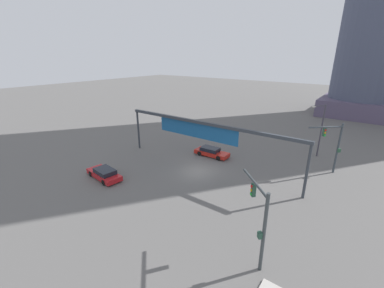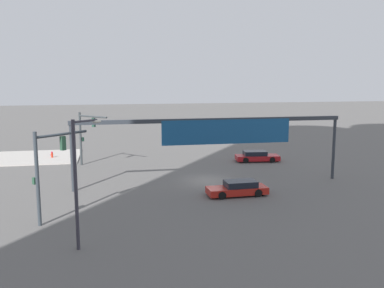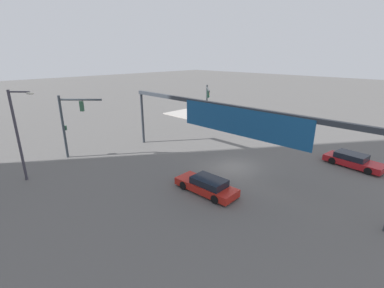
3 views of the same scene
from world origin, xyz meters
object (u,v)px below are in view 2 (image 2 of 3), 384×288
(fire_hydrant_on_curb, at_px, (52,155))
(traffic_signal_near_corner, at_px, (85,132))
(traffic_signal_opposite_side, at_px, (46,164))
(streetlamp_curved_arm, at_px, (79,175))
(sedan_car_approaching, at_px, (238,188))
(sedan_car_waiting_far, at_px, (257,156))

(fire_hydrant_on_curb, bearing_deg, traffic_signal_near_corner, 130.77)
(traffic_signal_near_corner, height_order, traffic_signal_opposite_side, traffic_signal_opposite_side)
(streetlamp_curved_arm, xyz_separation_m, fire_hydrant_on_curb, (5.04, -27.79, -3.75))
(traffic_signal_opposite_side, height_order, sedan_car_approaching, traffic_signal_opposite_side)
(sedan_car_approaching, distance_m, sedan_car_waiting_far, 14.49)
(traffic_signal_near_corner, bearing_deg, sedan_car_approaching, -4.01)
(sedan_car_approaching, bearing_deg, fire_hydrant_on_curb, -50.59)
(sedan_car_approaching, bearing_deg, sedan_car_waiting_far, -117.52)
(sedan_car_waiting_far, xyz_separation_m, fire_hydrant_on_curb, (23.13, -6.10, -0.09))
(traffic_signal_near_corner, height_order, sedan_car_waiting_far, traffic_signal_near_corner)
(sedan_car_waiting_far, distance_m, fire_hydrant_on_curb, 23.92)
(sedan_car_waiting_far, bearing_deg, streetlamp_curved_arm, -123.27)
(traffic_signal_opposite_side, height_order, streetlamp_curved_arm, streetlamp_curved_arm)
(streetlamp_curved_arm, relative_size, sedan_car_approaching, 1.48)
(streetlamp_curved_arm, bearing_deg, sedan_car_approaching, -6.09)
(traffic_signal_near_corner, distance_m, sedan_car_approaching, 19.38)
(sedan_car_waiting_far, bearing_deg, fire_hydrant_on_curb, 171.79)
(traffic_signal_near_corner, distance_m, fire_hydrant_on_curb, 7.19)
(traffic_signal_opposite_side, bearing_deg, sedan_car_waiting_far, -3.01)
(traffic_signal_near_corner, relative_size, sedan_car_waiting_far, 1.14)
(traffic_signal_near_corner, xyz_separation_m, streetlamp_curved_arm, (-0.85, 22.93, 0.50))
(streetlamp_curved_arm, distance_m, sedan_car_approaching, 15.09)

